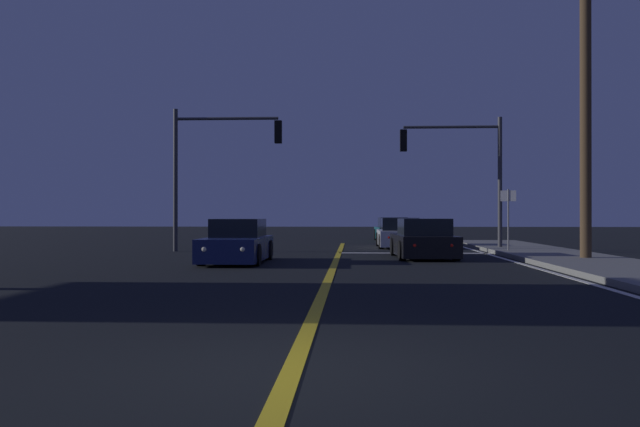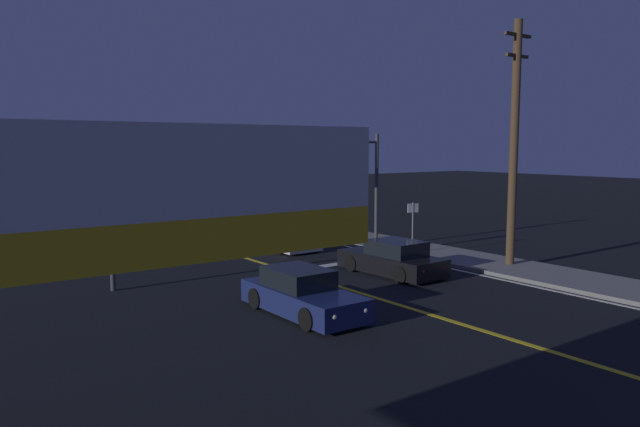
% 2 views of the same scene
% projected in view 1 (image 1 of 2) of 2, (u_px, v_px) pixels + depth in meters
% --- Properties ---
extents(ground_plane, '(160.00, 160.00, 0.00)m').
position_uv_depth(ground_plane, '(291.00, 373.00, 6.08)').
color(ground_plane, black).
extents(sidewalk_right, '(3.20, 37.81, 0.15)m').
position_uv_depth(sidewalk_right, '(635.00, 272.00, 16.19)').
color(sidewalk_right, slate).
rests_on(sidewalk_right, ground).
extents(lane_line_center, '(0.20, 35.71, 0.01)m').
position_uv_depth(lane_line_center, '(331.00, 273.00, 16.57)').
color(lane_line_center, gold).
rests_on(lane_line_center, ground).
extents(lane_line_edge_right, '(0.16, 35.71, 0.01)m').
position_uv_depth(lane_line_edge_right, '(558.00, 274.00, 16.29)').
color(lane_line_edge_right, silver).
rests_on(lane_line_edge_right, ground).
extents(stop_bar, '(5.81, 0.50, 0.01)m').
position_uv_depth(stop_bar, '(415.00, 253.00, 25.41)').
color(stop_bar, silver).
rests_on(stop_bar, ground).
extents(car_distant_tail_white, '(1.97, 4.59, 1.34)m').
position_uv_depth(car_distant_tail_white, '(399.00, 235.00, 30.12)').
color(car_distant_tail_white, silver).
rests_on(car_distant_tail_white, ground).
extents(car_parked_curb_black, '(2.08, 4.40, 1.34)m').
position_uv_depth(car_parked_curb_black, '(423.00, 241.00, 22.59)').
color(car_parked_curb_black, black).
rests_on(car_parked_curb_black, ground).
extents(car_following_oncoming_navy, '(1.82, 4.45, 1.34)m').
position_uv_depth(car_following_oncoming_navy, '(237.00, 244.00, 20.43)').
color(car_following_oncoming_navy, navy).
rests_on(car_following_oncoming_navy, ground).
extents(car_far_approaching_teal, '(1.98, 4.38, 1.34)m').
position_uv_depth(car_far_approaching_teal, '(392.00, 231.00, 37.91)').
color(car_far_approaching_teal, '#195960').
rests_on(car_far_approaching_teal, ground).
extents(traffic_signal_near_right, '(4.20, 0.28, 5.52)m').
position_uv_depth(traffic_signal_near_right, '(462.00, 161.00, 27.61)').
color(traffic_signal_near_right, '#38383D').
rests_on(traffic_signal_near_right, ground).
extents(traffic_signal_far_left, '(4.39, 0.28, 5.74)m').
position_uv_depth(traffic_signal_far_left, '(214.00, 155.00, 26.73)').
color(traffic_signal_far_left, '#38383D').
rests_on(traffic_signal_far_left, ground).
extents(utility_pole_right, '(1.58, 0.34, 9.86)m').
position_uv_depth(utility_pole_right, '(586.00, 98.00, 20.51)').
color(utility_pole_right, '#4C3823').
rests_on(utility_pole_right, ground).
extents(street_sign_corner, '(0.56, 0.14, 2.43)m').
position_uv_depth(street_sign_corner, '(508.00, 210.00, 24.74)').
color(street_sign_corner, slate).
rests_on(street_sign_corner, ground).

